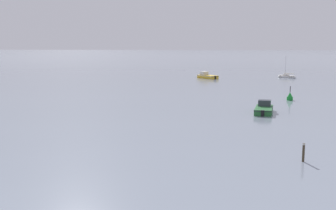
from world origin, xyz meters
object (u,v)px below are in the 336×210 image
at_px(motorboat_moored_6, 264,109).
at_px(channel_buoy, 290,97).
at_px(mooring_post_left, 303,153).
at_px(motorboat_moored_1, 205,77).
at_px(sailboat_moored_0, 287,77).

bearing_deg(motorboat_moored_6, channel_buoy, -15.14).
xyz_separation_m(motorboat_moored_6, mooring_post_left, (-0.87, -21.70, 0.33)).
bearing_deg(mooring_post_left, motorboat_moored_6, 87.70).
bearing_deg(motorboat_moored_1, sailboat_moored_0, -123.25).
distance_m(sailboat_moored_0, channel_buoy, 40.11).
height_order(motorboat_moored_6, channel_buoy, channel_buoy).
xyz_separation_m(motorboat_moored_6, sailboat_moored_0, (13.98, 49.85, -0.09)).
height_order(motorboat_moored_6, sailboat_moored_0, sailboat_moored_0).
bearing_deg(channel_buoy, sailboat_moored_0, 77.99).
xyz_separation_m(motorboat_moored_1, sailboat_moored_0, (19.95, 2.36, -0.12)).
xyz_separation_m(sailboat_moored_0, channel_buoy, (-8.35, -39.23, 0.22)).
height_order(motorboat_moored_1, channel_buoy, channel_buoy).
xyz_separation_m(motorboat_moored_1, mooring_post_left, (5.10, -69.19, 0.31)).
height_order(sailboat_moored_0, channel_buoy, sailboat_moored_0).
relative_size(motorboat_moored_6, sailboat_moored_0, 1.10).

